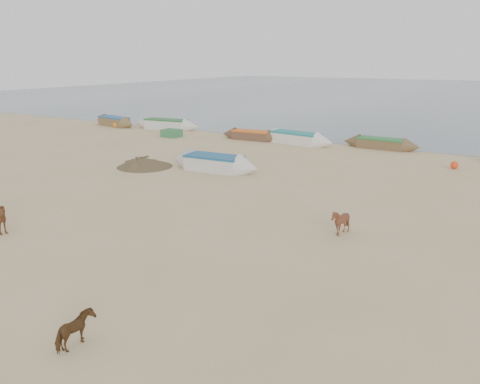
{
  "coord_description": "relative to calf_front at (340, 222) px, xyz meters",
  "views": [
    {
      "loc": [
        9.21,
        -11.47,
        6.16
      ],
      "look_at": [
        0.0,
        4.0,
        1.0
      ],
      "focal_mm": 35.0,
      "sensor_mm": 36.0,
      "label": 1
    }
  ],
  "objects": [
    {
      "name": "sea",
      "position": [
        -4.2,
        77.97,
        -0.48
      ],
      "size": [
        160.0,
        160.0,
        0.0
      ],
      "primitive_type": "plane",
      "color": "slate",
      "rests_on": "ground"
    },
    {
      "name": "ground",
      "position": [
        -4.2,
        -4.03,
        -0.49
      ],
      "size": [
        140.0,
        140.0,
        0.0
      ],
      "primitive_type": "plane",
      "color": "tan",
      "rests_on": "ground"
    },
    {
      "name": "debris_pile",
      "position": [
        -13.6,
        4.79,
        -0.23
      ],
      "size": [
        3.86,
        3.86,
        0.53
      ],
      "primitive_type": "cone",
      "rotation": [
        0.0,
        0.0,
        0.2
      ],
      "color": "brown",
      "rests_on": "ground"
    },
    {
      "name": "near_canoe",
      "position": [
        -9.54,
        6.07,
        -0.05
      ],
      "size": [
        5.59,
        1.8,
        0.88
      ],
      "primitive_type": null,
      "rotation": [
        0.0,
        0.0,
        0.06
      ],
      "color": "silver",
      "rests_on": "ground"
    },
    {
      "name": "beach_clutter",
      "position": [
        -1.28,
        15.77,
        -0.19
      ],
      "size": [
        44.59,
        5.06,
        0.64
      ],
      "color": "#337140",
      "rests_on": "ground"
    },
    {
      "name": "calf_front",
      "position": [
        0.0,
        0.0,
        0.0
      ],
      "size": [
        1.19,
        1.16,
        0.99
      ],
      "primitive_type": "imported",
      "rotation": [
        0.0,
        0.0,
        -0.96
      ],
      "color": "#572D1B",
      "rests_on": "ground"
    },
    {
      "name": "calf_right",
      "position": [
        -2.68,
        -9.59,
        -0.09
      ],
      "size": [
        0.96,
        1.01,
        0.8
      ],
      "primitive_type": "imported",
      "rotation": [
        0.0,
        0.0,
        2.04
      ],
      "color": "#52351A",
      "rests_on": "ground"
    },
    {
      "name": "waterline_canoes",
      "position": [
        -4.87,
        16.47,
        -0.07
      ],
      "size": [
        55.94,
        3.72,
        0.93
      ],
      "color": "brown",
      "rests_on": "ground"
    }
  ]
}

